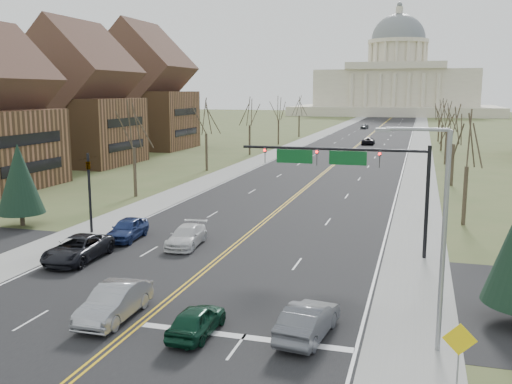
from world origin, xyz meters
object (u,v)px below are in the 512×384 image
Objects in this scene: signal_left at (89,184)px; car_sb_outer_lead at (78,249)px; car_far_nb at (368,141)px; signal_mast at (347,165)px; car_nb_outer_lead at (308,320)px; car_nb_inner_lead at (197,320)px; car_sb_inner_lead at (114,302)px; car_far_sb at (364,126)px; car_sb_outer_second at (127,229)px; street_light at (438,226)px; warn_sign at (459,347)px; car_sb_inner_second at (187,236)px.

signal_left is 1.09× the size of car_sb_outer_lead.
car_sb_outer_lead reaches higher than car_far_nb.
signal_mast reaches higher than car_nb_outer_lead.
car_sb_inner_lead is (-4.35, 0.62, 0.14)m from car_nb_inner_lead.
car_nb_outer_lead is 93.23m from car_far_nb.
car_sb_outer_second is at bearing -84.12° from car_far_sb.
street_light reaches higher than signal_mast.
car_sb_outer_lead is (-21.06, 6.91, -4.45)m from street_light.
street_light reaches higher than car_far_nb.
signal_left is 30.57m from warn_sign.
car_far_sb is at bearing -84.05° from car_far_nb.
warn_sign is at bearing -13.47° from car_sb_inner_lead.
car_far_sb is (-16.32, 141.44, -4.49)m from street_light.
street_light is at bearing 96.25° from car_far_nb.
car_far_sb is at bearing -85.80° from car_nb_inner_lead.
car_sb_outer_lead is (-6.94, 7.62, -0.03)m from car_sb_inner_lead.
car_nb_inner_lead is 0.84× the size of car_nb_outer_lead.
signal_mast is at bearing -77.28° from car_far_sb.
street_light reaches higher than signal_left.
car_nb_inner_lead is 4.40m from car_sb_inner_lead.
car_nb_inner_lead is at bearing 165.70° from warn_sign.
warn_sign is 0.60× the size of car_sb_inner_second.
car_nb_outer_lead is at bearing -165.04° from car_nb_inner_lead.
car_sb_outer_second is 129.11m from car_far_sb.
car_nb_outer_lead is 9.05m from car_sb_inner_lead.
car_far_nb is at bearing 87.08° from car_sb_inner_lead.
warn_sign is 23.12m from car_sb_inner_second.
car_nb_outer_lead is at bearing -35.60° from signal_left.
car_sb_outer_lead is 134.62m from car_far_sb.
car_far_sb is at bearing 86.46° from signal_left.
car_sb_outer_lead is at bearing -140.44° from car_sb_inner_second.
car_far_nb is (13.36, 79.34, -2.98)m from signal_left.
signal_left is 20.94m from car_nb_inner_lead.
car_nb_outer_lead is (19.16, -13.72, -2.95)m from signal_left.
street_light is at bearing -169.94° from car_nb_outer_lead.
warn_sign is at bearing -48.73° from car_sb_inner_second.
signal_mast is 16.16m from car_sb_outer_second.
warn_sign is at bearing -79.25° from street_light.
car_nb_outer_lead is at bearing -26.01° from car_sb_outer_lead.
car_far_nb is (3.24, 93.55, -0.08)m from car_sb_inner_lead.
car_sb_inner_second is 1.12× the size of car_far_sb.
car_sb_inner_second is 1.05× the size of car_sb_outer_second.
car_nb_inner_lead is 0.70× the size of car_sb_outer_lead.
car_sb_outer_second is at bearing 115.46° from car_sb_inner_lead.
signal_mast is 1.34× the size of street_light.
car_nb_outer_lead is 1.01× the size of car_sb_outer_second.
street_light reaches higher than car_far_sb.
car_far_nb is 48.91m from car_far_sb.
car_sb_inner_second is (-16.65, 15.99, -1.31)m from warn_sign.
car_far_sb is at bearing 96.70° from warn_sign.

